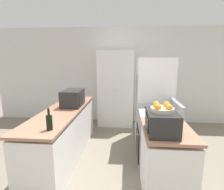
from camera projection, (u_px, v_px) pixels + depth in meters
The scene contains 10 objects.
wall_back at pixel (116, 76), 4.88m from camera, with size 7.00×0.06×2.60m.
counter_left at pixel (64, 135), 3.09m from camera, with size 0.60×2.28×0.90m.
counter_right at pixel (166, 163), 2.23m from camera, with size 0.60×0.79×0.90m.
pantry_cabinet at pixel (116, 89), 4.62m from camera, with size 0.91×0.58×1.97m.
stove at pixel (157, 136), 2.99m from camera, with size 0.66×0.74×1.06m.
refrigerator at pixel (153, 101), 3.67m from camera, with size 0.73×0.75×1.77m.
microwave at pixel (73, 98), 3.20m from camera, with size 0.34×0.50×0.30m.
wine_bottle at pixel (49, 122), 2.10m from camera, with size 0.08×0.08×0.27m.
toaster_oven at pixel (162, 122), 2.02m from camera, with size 0.34×0.45×0.26m.
fruit_bowl at pixel (162, 108), 1.97m from camera, with size 0.26×0.26×0.11m.
Camera 1 is at (0.28, -1.57, 1.73)m, focal length 28.00 mm.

